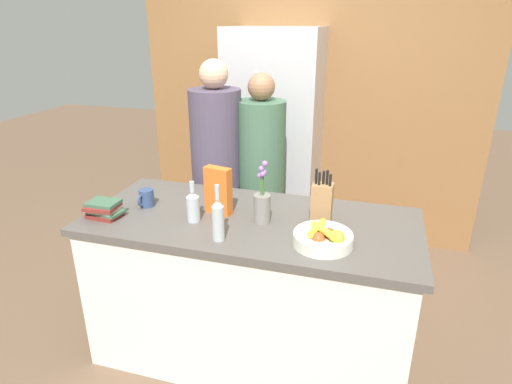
{
  "coord_description": "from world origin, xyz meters",
  "views": [
    {
      "loc": [
        0.64,
        -2.08,
        1.95
      ],
      "look_at": [
        0.0,
        0.1,
        1.04
      ],
      "focal_mm": 30.0,
      "sensor_mm": 36.0,
      "label": 1
    }
  ],
  "objects_px": {
    "fruit_bowl": "(324,237)",
    "person_in_blue": "(261,172)",
    "knife_block": "(322,202)",
    "flower_vase": "(262,204)",
    "bottle_oil": "(193,206)",
    "bottle_vinegar": "(218,219)",
    "refrigerator": "(274,144)",
    "cereal_box": "(218,191)",
    "coffee_mug": "(146,198)",
    "book_stack": "(104,209)",
    "person_at_sink": "(217,166)"
  },
  "relations": [
    {
      "from": "flower_vase",
      "to": "bottle_vinegar",
      "type": "height_order",
      "value": "flower_vase"
    },
    {
      "from": "refrigerator",
      "to": "book_stack",
      "type": "height_order",
      "value": "refrigerator"
    },
    {
      "from": "bottle_vinegar",
      "to": "knife_block",
      "type": "bearing_deg",
      "value": 37.92
    },
    {
      "from": "fruit_bowl",
      "to": "person_in_blue",
      "type": "distance_m",
      "value": 1.16
    },
    {
      "from": "refrigerator",
      "to": "person_at_sink",
      "type": "height_order",
      "value": "refrigerator"
    },
    {
      "from": "book_stack",
      "to": "person_at_sink",
      "type": "xyz_separation_m",
      "value": [
        0.33,
        0.9,
        -0.0
      ]
    },
    {
      "from": "book_stack",
      "to": "bottle_oil",
      "type": "relative_size",
      "value": 0.89
    },
    {
      "from": "coffee_mug",
      "to": "book_stack",
      "type": "distance_m",
      "value": 0.25
    },
    {
      "from": "fruit_bowl",
      "to": "cereal_box",
      "type": "height_order",
      "value": "cereal_box"
    },
    {
      "from": "fruit_bowl",
      "to": "person_at_sink",
      "type": "relative_size",
      "value": 0.17
    },
    {
      "from": "bottle_oil",
      "to": "bottle_vinegar",
      "type": "xyz_separation_m",
      "value": [
        0.21,
        -0.17,
        0.03
      ]
    },
    {
      "from": "fruit_bowl",
      "to": "flower_vase",
      "type": "distance_m",
      "value": 0.41
    },
    {
      "from": "flower_vase",
      "to": "book_stack",
      "type": "relative_size",
      "value": 1.7
    },
    {
      "from": "fruit_bowl",
      "to": "knife_block",
      "type": "distance_m",
      "value": 0.28
    },
    {
      "from": "fruit_bowl",
      "to": "bottle_vinegar",
      "type": "height_order",
      "value": "bottle_vinegar"
    },
    {
      "from": "coffee_mug",
      "to": "cereal_box",
      "type": "bearing_deg",
      "value": 3.71
    },
    {
      "from": "refrigerator",
      "to": "knife_block",
      "type": "relative_size",
      "value": 6.34
    },
    {
      "from": "bottle_oil",
      "to": "bottle_vinegar",
      "type": "bearing_deg",
      "value": -38.42
    },
    {
      "from": "cereal_box",
      "to": "book_stack",
      "type": "xyz_separation_m",
      "value": [
        -0.6,
        -0.23,
        -0.09
      ]
    },
    {
      "from": "fruit_bowl",
      "to": "coffee_mug",
      "type": "distance_m",
      "value": 1.1
    },
    {
      "from": "knife_block",
      "to": "person_at_sink",
      "type": "bearing_deg",
      "value": 144.23
    },
    {
      "from": "cereal_box",
      "to": "bottle_vinegar",
      "type": "relative_size",
      "value": 0.93
    },
    {
      "from": "bottle_vinegar",
      "to": "coffee_mug",
      "type": "bearing_deg",
      "value": 153.95
    },
    {
      "from": "book_stack",
      "to": "person_in_blue",
      "type": "bearing_deg",
      "value": 57.64
    },
    {
      "from": "knife_block",
      "to": "coffee_mug",
      "type": "xyz_separation_m",
      "value": [
        -1.03,
        -0.09,
        -0.06
      ]
    },
    {
      "from": "refrigerator",
      "to": "flower_vase",
      "type": "bearing_deg",
      "value": -78.34
    },
    {
      "from": "cereal_box",
      "to": "knife_block",
      "type": "bearing_deg",
      "value": 5.54
    },
    {
      "from": "cereal_box",
      "to": "book_stack",
      "type": "relative_size",
      "value": 1.33
    },
    {
      "from": "fruit_bowl",
      "to": "flower_vase",
      "type": "relative_size",
      "value": 0.84
    },
    {
      "from": "refrigerator",
      "to": "knife_block",
      "type": "distance_m",
      "value": 1.49
    },
    {
      "from": "person_in_blue",
      "to": "person_at_sink",
      "type": "bearing_deg",
      "value": 174.3
    },
    {
      "from": "refrigerator",
      "to": "bottle_vinegar",
      "type": "height_order",
      "value": "refrigerator"
    },
    {
      "from": "refrigerator",
      "to": "fruit_bowl",
      "type": "relative_size",
      "value": 6.45
    },
    {
      "from": "bottle_oil",
      "to": "person_in_blue",
      "type": "relative_size",
      "value": 0.14
    },
    {
      "from": "refrigerator",
      "to": "cereal_box",
      "type": "bearing_deg",
      "value": -88.8
    },
    {
      "from": "cereal_box",
      "to": "coffee_mug",
      "type": "distance_m",
      "value": 0.46
    },
    {
      "from": "cereal_box",
      "to": "bottle_vinegar",
      "type": "height_order",
      "value": "bottle_vinegar"
    },
    {
      "from": "flower_vase",
      "to": "cereal_box",
      "type": "bearing_deg",
      "value": 171.38
    },
    {
      "from": "person_in_blue",
      "to": "bottle_vinegar",
      "type": "bearing_deg",
      "value": -109.43
    },
    {
      "from": "flower_vase",
      "to": "fruit_bowl",
      "type": "bearing_deg",
      "value": -25.51
    },
    {
      "from": "knife_block",
      "to": "person_in_blue",
      "type": "xyz_separation_m",
      "value": [
        -0.55,
        0.72,
        -0.12
      ]
    },
    {
      "from": "bottle_oil",
      "to": "cereal_box",
      "type": "bearing_deg",
      "value": 55.42
    },
    {
      "from": "flower_vase",
      "to": "person_at_sink",
      "type": "height_order",
      "value": "person_at_sink"
    },
    {
      "from": "coffee_mug",
      "to": "person_in_blue",
      "type": "height_order",
      "value": "person_in_blue"
    },
    {
      "from": "bottle_oil",
      "to": "person_in_blue",
      "type": "xyz_separation_m",
      "value": [
        0.13,
        0.91,
        -0.1
      ]
    },
    {
      "from": "book_stack",
      "to": "person_in_blue",
      "type": "height_order",
      "value": "person_in_blue"
    },
    {
      "from": "refrigerator",
      "to": "bottle_vinegar",
      "type": "xyz_separation_m",
      "value": [
        0.15,
        -1.72,
        0.08
      ]
    },
    {
      "from": "flower_vase",
      "to": "person_in_blue",
      "type": "height_order",
      "value": "person_in_blue"
    },
    {
      "from": "refrigerator",
      "to": "person_in_blue",
      "type": "xyz_separation_m",
      "value": [
        0.06,
        -0.64,
        -0.05
      ]
    },
    {
      "from": "bottle_oil",
      "to": "bottle_vinegar",
      "type": "height_order",
      "value": "bottle_vinegar"
    }
  ]
}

